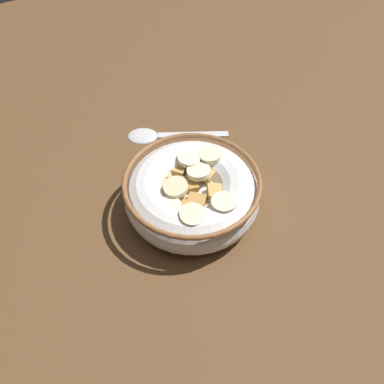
# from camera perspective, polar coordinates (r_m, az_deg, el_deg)

# --- Properties ---
(ground_plane) EXTENTS (1.19, 1.19, 0.02)m
(ground_plane) POSITION_cam_1_polar(r_m,az_deg,el_deg) (0.57, 0.00, -2.61)
(ground_plane) COLOR brown
(cereal_bowl) EXTENTS (0.16, 0.16, 0.06)m
(cereal_bowl) POSITION_cam_1_polar(r_m,az_deg,el_deg) (0.54, 0.00, -0.15)
(cereal_bowl) COLOR white
(cereal_bowl) RESTS_ON ground_plane
(spoon) EXTENTS (0.08, 0.13, 0.01)m
(spoon) POSITION_cam_1_polar(r_m,az_deg,el_deg) (0.64, -4.55, 7.07)
(spoon) COLOR silver
(spoon) RESTS_ON ground_plane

